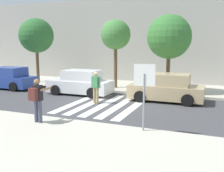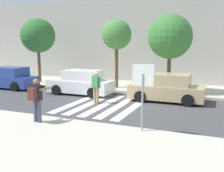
# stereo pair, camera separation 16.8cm
# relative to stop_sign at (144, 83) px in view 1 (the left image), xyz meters

# --- Properties ---
(ground_plane) EXTENTS (120.00, 120.00, 0.00)m
(ground_plane) POSITION_rel_stop_sign_xyz_m (-3.13, 3.47, -1.86)
(ground_plane) COLOR #424244
(sidewalk_near) EXTENTS (60.00, 6.00, 0.14)m
(sidewalk_near) POSITION_rel_stop_sign_xyz_m (-3.13, -2.73, -1.79)
(sidewalk_near) COLOR beige
(sidewalk_near) RESTS_ON ground
(sidewalk_far) EXTENTS (60.00, 4.80, 0.14)m
(sidewalk_far) POSITION_rel_stop_sign_xyz_m (-3.13, 9.47, -1.79)
(sidewalk_far) COLOR beige
(sidewalk_far) RESTS_ON ground
(building_facade_far) EXTENTS (56.00, 4.00, 6.90)m
(building_facade_far) POSITION_rel_stop_sign_xyz_m (-3.13, 13.87, 1.59)
(building_facade_far) COLOR #ADA89E
(building_facade_far) RESTS_ON ground
(crosswalk_stripe_0) EXTENTS (0.44, 5.20, 0.01)m
(crosswalk_stripe_0) POSITION_rel_stop_sign_xyz_m (-4.73, 3.67, -1.86)
(crosswalk_stripe_0) COLOR silver
(crosswalk_stripe_0) RESTS_ON ground
(crosswalk_stripe_1) EXTENTS (0.44, 5.20, 0.01)m
(crosswalk_stripe_1) POSITION_rel_stop_sign_xyz_m (-3.93, 3.67, -1.86)
(crosswalk_stripe_1) COLOR silver
(crosswalk_stripe_1) RESTS_ON ground
(crosswalk_stripe_2) EXTENTS (0.44, 5.20, 0.01)m
(crosswalk_stripe_2) POSITION_rel_stop_sign_xyz_m (-3.13, 3.67, -1.86)
(crosswalk_stripe_2) COLOR silver
(crosswalk_stripe_2) RESTS_ON ground
(crosswalk_stripe_3) EXTENTS (0.44, 5.20, 0.01)m
(crosswalk_stripe_3) POSITION_rel_stop_sign_xyz_m (-2.33, 3.67, -1.86)
(crosswalk_stripe_3) COLOR silver
(crosswalk_stripe_3) RESTS_ON ground
(crosswalk_stripe_4) EXTENTS (0.44, 5.20, 0.01)m
(crosswalk_stripe_4) POSITION_rel_stop_sign_xyz_m (-1.53, 3.67, -1.86)
(crosswalk_stripe_4) COLOR silver
(crosswalk_stripe_4) RESTS_ON ground
(stop_sign) EXTENTS (0.76, 0.08, 2.37)m
(stop_sign) POSITION_rel_stop_sign_xyz_m (0.00, 0.00, 0.00)
(stop_sign) COLOR gray
(stop_sign) RESTS_ON sidewalk_near
(photographer_with_backpack) EXTENTS (0.61, 0.86, 1.72)m
(photographer_with_backpack) POSITION_rel_stop_sign_xyz_m (-4.10, -0.63, -0.69)
(photographer_with_backpack) COLOR #474C60
(photographer_with_backpack) RESTS_ON sidewalk_near
(pedestrian_crossing) EXTENTS (0.57, 0.32, 1.72)m
(pedestrian_crossing) POSITION_rel_stop_sign_xyz_m (-3.68, 3.78, -0.89)
(pedestrian_crossing) COLOR tan
(pedestrian_crossing) RESTS_ON ground
(parked_car_blue) EXTENTS (4.10, 1.92, 1.55)m
(parked_car_blue) POSITION_rel_stop_sign_xyz_m (-11.60, 5.77, -1.14)
(parked_car_blue) COLOR #284293
(parked_car_blue) RESTS_ON ground
(parked_car_white) EXTENTS (4.10, 1.92, 1.55)m
(parked_car_white) POSITION_rel_stop_sign_xyz_m (-5.70, 5.77, -1.14)
(parked_car_white) COLOR white
(parked_car_white) RESTS_ON ground
(parked_car_tan) EXTENTS (4.10, 1.92, 1.55)m
(parked_car_tan) POSITION_rel_stop_sign_xyz_m (-0.23, 5.77, -1.14)
(parked_car_tan) COLOR tan
(parked_car_tan) RESTS_ON ground
(street_tree_west) EXTENTS (2.72, 2.72, 5.05)m
(street_tree_west) POSITION_rel_stop_sign_xyz_m (-11.10, 8.53, 1.95)
(street_tree_west) COLOR brown
(street_tree_west) RESTS_ON sidewalk_far
(street_tree_center) EXTENTS (2.06, 2.06, 4.71)m
(street_tree_center) POSITION_rel_stop_sign_xyz_m (-4.29, 8.29, 1.92)
(street_tree_center) COLOR brown
(street_tree_center) RESTS_ON sidewalk_far
(street_tree_east) EXTENTS (2.75, 2.75, 4.86)m
(street_tree_east) POSITION_rel_stop_sign_xyz_m (-0.56, 7.87, 1.75)
(street_tree_east) COLOR brown
(street_tree_east) RESTS_ON sidewalk_far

